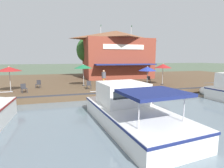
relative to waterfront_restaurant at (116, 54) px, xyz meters
The scene contains 15 objects.
ground_plane 14.34m from the waterfront_restaurant, 12.09° to the right, with size 220.00×220.00×0.00m, color #4C5B47.
quay_deck 5.57m from the waterfront_restaurant, 50.93° to the right, with size 22.00×56.00×0.60m, color brown.
quay_edge_fender 14.05m from the waterfront_restaurant, 12.18° to the right, with size 0.20×50.40×0.10m, color #2D2D33.
waterfront_restaurant is the anchor object (origin of this frame).
patio_umbrella_mid_patio_right 10.29m from the waterfront_restaurant, 16.53° to the left, with size 2.04×2.04×2.54m.
patio_umbrella_by_entrance 10.64m from the waterfront_restaurant, ahead, with size 2.03×2.03×2.27m.
patio_umbrella_far_corner 10.50m from the waterfront_restaurant, 38.64° to the right, with size 2.11×2.11×2.51m.
patio_umbrella_back_row 16.98m from the waterfront_restaurant, 53.70° to the right, with size 2.19×2.19×2.42m.
cafe_chair_far_corner_seat 12.67m from the waterfront_restaurant, 30.63° to the right, with size 0.46×0.46×0.85m.
cafe_chair_beside_entrance 16.82m from the waterfront_restaurant, 48.27° to the right, with size 0.59×0.59×0.85m.
cafe_chair_facing_river 8.85m from the waterfront_restaurant, 14.04° to the left, with size 0.55×0.55×0.85m.
cafe_chair_back_row_seat 14.53m from the waterfront_restaurant, 53.48° to the right, with size 0.54×0.54×0.85m.
person_at_quay_edge 9.85m from the waterfront_restaurant, 26.12° to the right, with size 0.51×0.51×1.80m.
motorboat_distant_upstream 20.00m from the waterfront_restaurant, 15.63° to the right, with size 9.34×4.11×2.25m.
tree_behind_restaurant 5.24m from the waterfront_restaurant, 126.87° to the right, with size 4.89×4.65×6.98m.
Camera 1 is at (15.07, -5.93, 3.76)m, focal length 28.00 mm.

